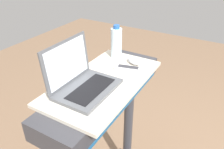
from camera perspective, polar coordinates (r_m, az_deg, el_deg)
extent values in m
cylinder|color=#38383D|center=(1.80, 4.19, -11.61)|extent=(0.07, 0.07, 0.85)
cube|color=#38383D|center=(1.27, -1.95, -4.30)|extent=(0.90, 0.28, 0.11)
cube|color=#0C3F19|center=(1.21, 3.81, -6.23)|extent=(0.24, 0.01, 0.06)
cube|color=#1E598C|center=(1.24, 3.70, -7.89)|extent=(0.81, 0.00, 0.02)
cube|color=beige|center=(1.24, -2.00, -1.82)|extent=(0.73, 0.39, 0.02)
cube|color=#515459|center=(1.14, -6.01, -3.73)|extent=(0.33, 0.23, 0.02)
cube|color=black|center=(1.13, -5.34, -3.54)|extent=(0.27, 0.12, 0.00)
cube|color=#515459|center=(1.15, -11.34, 3.09)|extent=(0.33, 0.03, 0.23)
cube|color=white|center=(1.15, -11.15, 3.06)|extent=(0.29, 0.02, 0.20)
ellipsoid|color=#B2B2B7|center=(1.40, 5.59, 3.43)|extent=(0.10, 0.12, 0.03)
cylinder|color=silver|center=(1.45, 1.09, 7.96)|extent=(0.07, 0.07, 0.19)
cylinder|color=#2659A5|center=(1.41, 1.13, 12.01)|extent=(0.04, 0.04, 0.02)
cube|color=silver|center=(1.33, 4.14, 1.53)|extent=(0.08, 0.17, 0.02)
cube|color=#333338|center=(1.32, 4.16, 1.97)|extent=(0.06, 0.12, 0.00)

